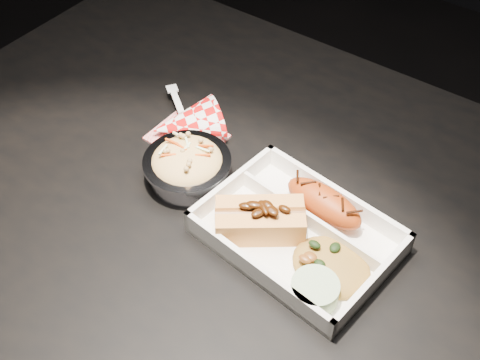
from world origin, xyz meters
name	(u,v)px	position (x,y,z in m)	size (l,w,h in m)	color
dining_table	(253,237)	(0.00, 0.00, 0.66)	(1.20, 0.80, 0.75)	black
food_tray	(298,235)	(0.09, -0.03, 0.76)	(0.27, 0.21, 0.04)	white
fried_pastry	(324,203)	(0.10, 0.03, 0.78)	(0.12, 0.05, 0.04)	#AA3E11
hotdog	(260,218)	(0.04, -0.05, 0.78)	(0.13, 0.12, 0.06)	#E69A4E
fried_rice_mound	(332,261)	(0.15, -0.05, 0.77)	(0.11, 0.09, 0.03)	#AF7E32
cupcake_liner	(315,291)	(0.16, -0.10, 0.77)	(0.06, 0.06, 0.03)	#A5BF91
foil_coleslaw_cup	(187,165)	(-0.10, -0.02, 0.78)	(0.13, 0.13, 0.07)	silver
napkin_fork	(185,124)	(-0.17, 0.05, 0.77)	(0.16, 0.15, 0.10)	red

